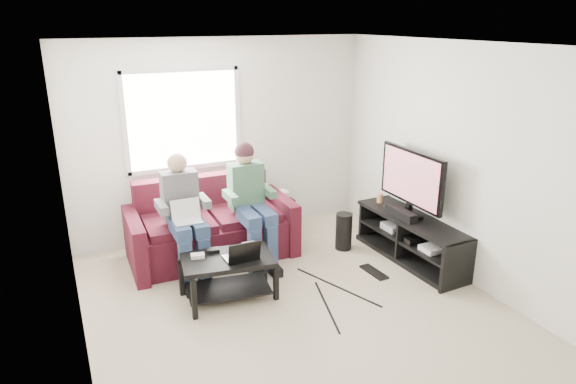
{
  "coord_description": "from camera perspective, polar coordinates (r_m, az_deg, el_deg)",
  "views": [
    {
      "loc": [
        -2.03,
        -4.11,
        2.82
      ],
      "look_at": [
        0.19,
        0.6,
        1.05
      ],
      "focal_mm": 32.0,
      "sensor_mm": 36.0,
      "label": 1
    }
  ],
  "objects": [
    {
      "name": "soundbar",
      "position": [
        6.32,
        12.42,
        -2.29
      ],
      "size": [
        0.12,
        0.5,
        0.1
      ],
      "primitive_type": "cube",
      "color": "black",
      "rests_on": "tv_stand"
    },
    {
      "name": "controller_c",
      "position": [
        5.6,
        -4.34,
        -5.87
      ],
      "size": [
        0.15,
        0.1,
        0.04
      ],
      "primitive_type": "cube",
      "rotation": [
        0.0,
        0.0,
        -0.07
      ],
      "color": "gray",
      "rests_on": "coffee_table"
    },
    {
      "name": "floor",
      "position": [
        5.38,
        0.92,
        -12.79
      ],
      "size": [
        4.5,
        4.5,
        0.0
      ],
      "primitive_type": "plane",
      "color": "#BEA993",
      "rests_on": "ground"
    },
    {
      "name": "person_right",
      "position": [
        6.06,
        -4.22,
        -0.36
      ],
      "size": [
        0.4,
        0.71,
        1.44
      ],
      "color": "navy",
      "rests_on": "sofa"
    },
    {
      "name": "laptop_black",
      "position": [
        5.31,
        -5.3,
        -6.16
      ],
      "size": [
        0.36,
        0.27,
        0.24
      ],
      "primitive_type": null,
      "rotation": [
        0.0,
        0.0,
        -0.09
      ],
      "color": "black",
      "rests_on": "coffee_table"
    },
    {
      "name": "keyboard_floor",
      "position": [
        6.13,
        9.52,
        -8.76
      ],
      "size": [
        0.16,
        0.4,
        0.02
      ],
      "primitive_type": "cube",
      "rotation": [
        0.0,
        0.0,
        0.06
      ],
      "color": "black",
      "rests_on": "floor"
    },
    {
      "name": "coffee_table",
      "position": [
        5.45,
        -6.71,
        -8.36
      ],
      "size": [
        1.01,
        0.7,
        0.47
      ],
      "color": "black",
      "rests_on": "floor"
    },
    {
      "name": "ceiling",
      "position": [
        4.59,
        1.1,
        16.06
      ],
      "size": [
        4.5,
        4.5,
        0.0
      ],
      "primitive_type": "plane",
      "rotation": [
        3.14,
        0.0,
        0.0
      ],
      "color": "white",
      "rests_on": "wall_back"
    },
    {
      "name": "console_grey",
      "position": [
        6.63,
        12.05,
        -3.72
      ],
      "size": [
        0.34,
        0.26,
        0.08
      ],
      "primitive_type": "cube",
      "color": "gray",
      "rests_on": "tv_stand"
    },
    {
      "name": "wall_left",
      "position": [
        4.38,
        -23.21,
        -3.09
      ],
      "size": [
        0.0,
        4.5,
        4.5
      ],
      "primitive_type": "plane",
      "rotation": [
        1.57,
        0.0,
        1.57
      ],
      "color": "silver",
      "rests_on": "floor"
    },
    {
      "name": "controller_b",
      "position": [
        5.51,
        -8.36,
        -6.44
      ],
      "size": [
        0.15,
        0.11,
        0.04
      ],
      "primitive_type": "cube",
      "rotation": [
        0.0,
        0.0,
        -0.16
      ],
      "color": "black",
      "rests_on": "coffee_table"
    },
    {
      "name": "subwoofer",
      "position": [
        6.59,
        6.21,
        -4.37
      ],
      "size": [
        0.21,
        0.21,
        0.48
      ],
      "primitive_type": "cylinder",
      "color": "black",
      "rests_on": "floor"
    },
    {
      "name": "drink_cup",
      "position": [
        6.75,
        10.2,
        -0.66
      ],
      "size": [
        0.08,
        0.08,
        0.12
      ],
      "primitive_type": "cylinder",
      "color": "#B5824E",
      "rests_on": "tv_stand"
    },
    {
      "name": "wall_back",
      "position": [
        6.85,
        -7.37,
        5.83
      ],
      "size": [
        4.5,
        0.0,
        4.5
      ],
      "primitive_type": "plane",
      "rotation": [
        1.57,
        0.0,
        0.0
      ],
      "color": "silver",
      "rests_on": "floor"
    },
    {
      "name": "tv",
      "position": [
        6.25,
        13.54,
        1.39
      ],
      "size": [
        0.12,
        1.1,
        0.81
      ],
      "color": "black",
      "rests_on": "tv_stand"
    },
    {
      "name": "wall_right",
      "position": [
        5.95,
        18.58,
        3.02
      ],
      "size": [
        0.0,
        4.5,
        4.5
      ],
      "primitive_type": "plane",
      "rotation": [
        1.57,
        0.0,
        -1.57
      ],
      "color": "silver",
      "rests_on": "floor"
    },
    {
      "name": "tv_stand",
      "position": [
        6.45,
        13.59,
        -5.31
      ],
      "size": [
        0.56,
        1.65,
        0.54
      ],
      "color": "black",
      "rests_on": "floor"
    },
    {
      "name": "end_table",
      "position": [
        7.09,
        -0.91,
        -2.36
      ],
      "size": [
        0.32,
        0.32,
        0.58
      ],
      "color": "black",
      "rests_on": "floor"
    },
    {
      "name": "person_left",
      "position": [
        5.84,
        -11.46,
        -2.07
      ],
      "size": [
        0.4,
        0.71,
        1.39
      ],
      "color": "navy",
      "rests_on": "sofa"
    },
    {
      "name": "console_black",
      "position": [
        6.38,
        13.92,
        -4.82
      ],
      "size": [
        0.38,
        0.3,
        0.07
      ],
      "primitive_type": "cube",
      "color": "black",
      "rests_on": "tv_stand"
    },
    {
      "name": "console_white",
      "position": [
        6.14,
        15.95,
        -6.01
      ],
      "size": [
        0.3,
        0.22,
        0.06
      ],
      "primitive_type": "cube",
      "color": "silver",
      "rests_on": "tv_stand"
    },
    {
      "name": "controller_a",
      "position": [
        5.42,
        -10.0,
        -7.01
      ],
      "size": [
        0.16,
        0.12,
        0.04
      ],
      "primitive_type": "cube",
      "rotation": [
        0.0,
        0.0,
        -0.21
      ],
      "color": "silver",
      "rests_on": "coffee_table"
    },
    {
      "name": "laptop_silver",
      "position": [
        5.7,
        -11.06,
        -2.69
      ],
      "size": [
        0.35,
        0.26,
        0.24
      ],
      "primitive_type": null,
      "rotation": [
        0.0,
        0.0,
        -0.13
      ],
      "color": "silver",
      "rests_on": "person_left"
    },
    {
      "name": "window",
      "position": [
        6.64,
        -11.56,
        7.84
      ],
      "size": [
        1.48,
        0.04,
        1.28
      ],
      "color": "white",
      "rests_on": "wall_back"
    },
    {
      "name": "sofa",
      "position": [
        6.43,
        -8.58,
        -4.08
      ],
      "size": [
        2.01,
        1.02,
        0.94
      ],
      "color": "#471120",
      "rests_on": "floor"
    },
    {
      "name": "wall_front",
      "position": [
        3.14,
        19.77,
        -11.35
      ],
      "size": [
        4.5,
        0.0,
        4.5
      ],
      "primitive_type": "plane",
      "rotation": [
        -1.57,
        0.0,
        0.0
      ],
      "color": "silver",
      "rests_on": "floor"
    }
  ]
}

